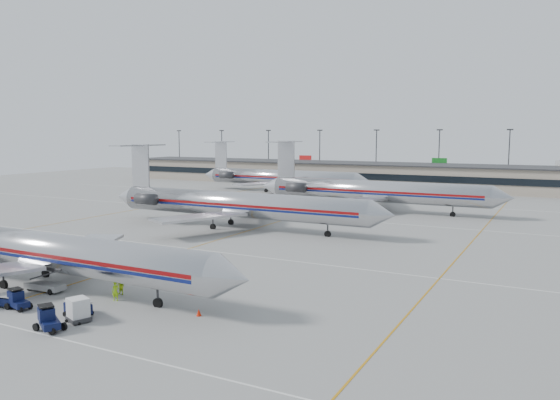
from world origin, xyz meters
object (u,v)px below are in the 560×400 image
Objects in this scene: uld_container at (78,310)px; belt_loader at (45,284)px; tug_center at (17,300)px; jet_foreground at (37,250)px; jet_second_row at (233,204)px.

belt_loader reaches higher than uld_container.
tug_center is at bearing -67.20° from belt_loader.
jet_foreground is 9.84× the size of belt_loader.
jet_second_row is (-0.70, 34.66, 0.26)m from jet_foreground.
jet_foreground is at bearing -88.84° from jet_second_row.
tug_center is 1.08× the size of uld_container.
uld_container is 9.79m from belt_loader.
belt_loader is (-8.80, 4.27, -0.27)m from uld_container.
uld_container is (6.60, 0.20, 0.14)m from tug_center.
jet_foreground is at bearing 143.24° from tug_center.
jet_second_row is 36.06m from belt_loader.
uld_container is 0.47× the size of belt_loader.
tug_center is 0.50× the size of belt_loader.
jet_foreground is 7.65m from tug_center.
belt_loader is at bearing -85.22° from jet_second_row.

